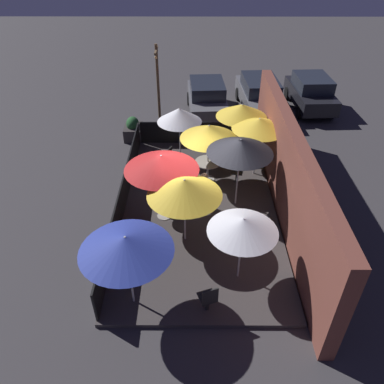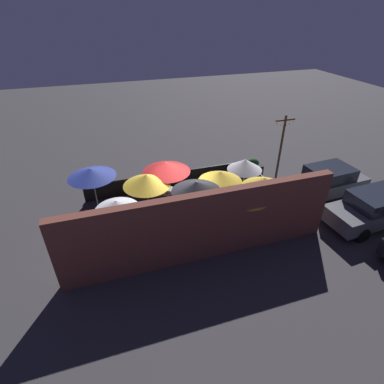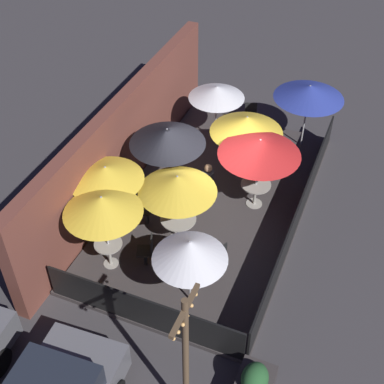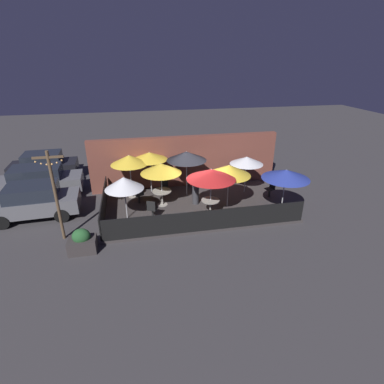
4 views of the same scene
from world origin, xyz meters
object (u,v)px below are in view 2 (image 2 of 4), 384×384
object	(u,v)px
patio_umbrella_6	(245,165)
light_post	(281,146)
patio_umbrella_3	(147,180)
patio_chair_2	(92,225)
patio_umbrella_5	(197,187)
planter_box	(253,167)
parked_car_1	(376,208)
patio_umbrella_4	(247,193)
dining_table_0	(219,201)
dining_table_1	(260,211)
patio_chair_1	(223,218)
patio_umbrella_2	(166,167)
patio_umbrella_8	(117,205)
patio_umbrella_7	(91,173)
patio_chair_0	(220,187)
dining_table_2	(168,193)
patron_0	(184,205)
patio_umbrella_1	(264,183)
patio_umbrella_0	(220,176)
parked_car_0	(328,181)
patio_chair_3	(244,203)

from	to	relation	value
patio_umbrella_6	light_post	xyz separation A→B (m)	(-2.59, -0.99, 0.24)
patio_umbrella_3	patio_chair_2	xyz separation A→B (m)	(2.55, 0.60, -1.40)
patio_umbrella_5	planter_box	size ratio (longest dim) A/B	2.31
light_post	parked_car_1	size ratio (longest dim) A/B	0.82
parked_car_1	patio_umbrella_6	bearing A→B (deg)	-42.42
patio_umbrella_4	dining_table_0	xyz separation A→B (m)	(0.41, -1.75, -1.42)
dining_table_1	light_post	world-z (taller)	light_post
patio_chair_1	planter_box	size ratio (longest dim) A/B	0.90
patio_umbrella_2	patio_umbrella_8	xyz separation A→B (m)	(2.49, 2.13, -0.21)
patio_umbrella_3	patio_umbrella_7	xyz separation A→B (m)	(2.25, -1.25, 0.09)
patio_chair_0	light_post	world-z (taller)	light_post
patio_umbrella_5	planter_box	world-z (taller)	patio_umbrella_5
patio_umbrella_6	patio_umbrella_2	bearing A→B (deg)	-5.97
dining_table_2	patron_0	bearing A→B (deg)	108.84
patio_umbrella_3	dining_table_2	size ratio (longest dim) A/B	2.55
patio_umbrella_1	planter_box	bearing A→B (deg)	-114.03
dining_table_2	parked_car_1	size ratio (longest dim) A/B	0.18
patron_0	planter_box	xyz separation A→B (m)	(-5.08, -2.97, -0.33)
patio_umbrella_6	patio_umbrella_7	distance (m)	7.20
patio_chair_1	patio_umbrella_0	bearing A→B (deg)	0.00
patio_chair_1	patio_umbrella_4	bearing A→B (deg)	-123.02
patio_umbrella_4	dining_table_1	world-z (taller)	patio_umbrella_4
patio_umbrella_3	parked_car_1	distance (m)	10.19
dining_table_0	patio_chair_2	world-z (taller)	patio_chair_2
patio_chair_0	planter_box	distance (m)	3.38
patio_umbrella_2	patio_umbrella_4	bearing A→B (deg)	128.04
patio_chair_1	patio_chair_0	bearing A→B (deg)	-6.98
patron_0	patio_chair_2	bearing A→B (deg)	-163.14
patio_umbrella_2	patio_umbrella_3	distance (m)	1.27
patio_umbrella_4	light_post	bearing A→B (deg)	-135.91
parked_car_0	light_post	bearing A→B (deg)	-57.26
patio_chair_1	patron_0	bearing A→B (deg)	60.07
patio_umbrella_4	patio_umbrella_7	world-z (taller)	patio_umbrella_4
patio_umbrella_1	patio_umbrella_6	distance (m)	2.33
patron_0	patio_umbrella_5	bearing A→B (deg)	-60.47
patio_umbrella_7	patron_0	bearing A→B (deg)	154.01
patio_umbrella_3	patio_umbrella_1	bearing A→B (deg)	156.45
patio_umbrella_5	patio_umbrella_6	distance (m)	3.72
patio_umbrella_4	dining_table_2	xyz separation A→B (m)	(2.50, -3.19, -1.44)
light_post	patio_umbrella_1	bearing A→B (deg)	49.00
patio_chair_3	patron_0	world-z (taller)	patron_0
patio_umbrella_2	patio_umbrella_8	size ratio (longest dim) A/B	1.12
patio_umbrella_5	dining_table_2	size ratio (longest dim) A/B	2.87
patio_umbrella_5	light_post	world-z (taller)	light_post
dining_table_1	patio_chair_0	size ratio (longest dim) A/B	0.81
light_post	patio_chair_2	bearing A→B (deg)	10.65
patio_chair_3	dining_table_0	bearing A→B (deg)	-129.89
dining_table_0	dining_table_1	distance (m)	1.92
patio_umbrella_5	dining_table_1	bearing A→B (deg)	173.07
patio_umbrella_0	patio_chair_3	distance (m)	1.83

